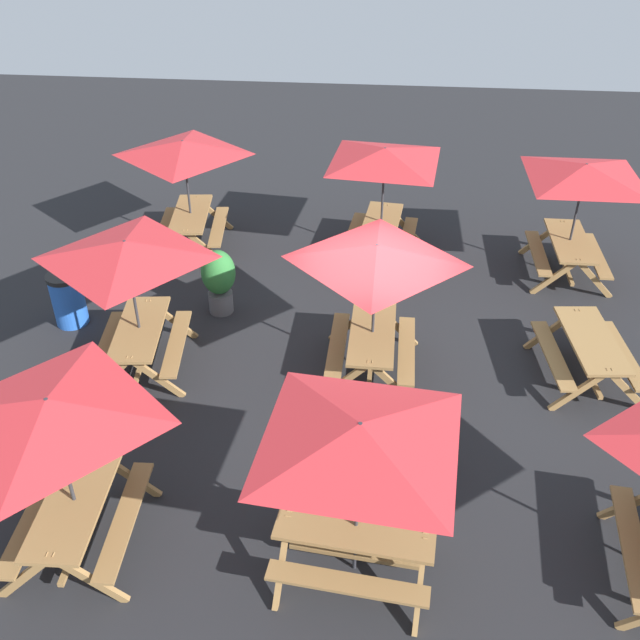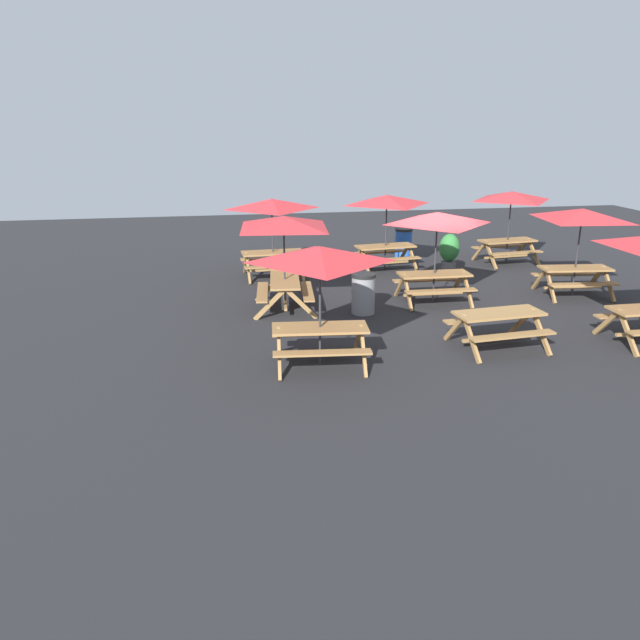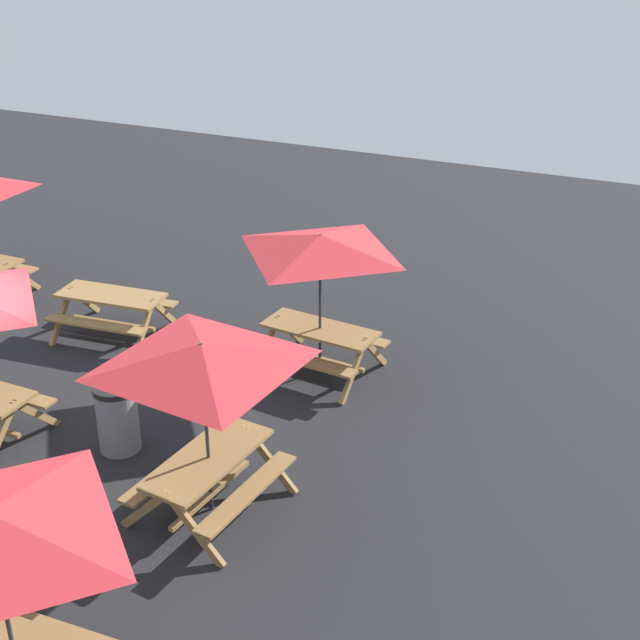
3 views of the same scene
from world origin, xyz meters
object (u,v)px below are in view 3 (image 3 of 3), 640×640
(picnic_table_0, at_px, (320,254))
(picnic_table_2, at_px, (112,305))
(picnic_table_1, at_px, (203,368))
(trash_bin_gray, at_px, (118,417))

(picnic_table_0, height_order, picnic_table_2, picnic_table_0)
(picnic_table_1, relative_size, trash_bin_gray, 2.87)
(picnic_table_1, bearing_deg, picnic_table_2, 54.89)
(picnic_table_1, distance_m, picnic_table_2, 5.42)
(picnic_table_0, bearing_deg, picnic_table_1, -81.25)
(trash_bin_gray, bearing_deg, picnic_table_2, 127.28)
(picnic_table_0, relative_size, picnic_table_1, 0.83)
(picnic_table_2, xyz_separation_m, trash_bin_gray, (2.13, -2.80, -0.07))
(picnic_table_0, distance_m, picnic_table_1, 3.72)
(picnic_table_0, relative_size, trash_bin_gray, 2.38)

